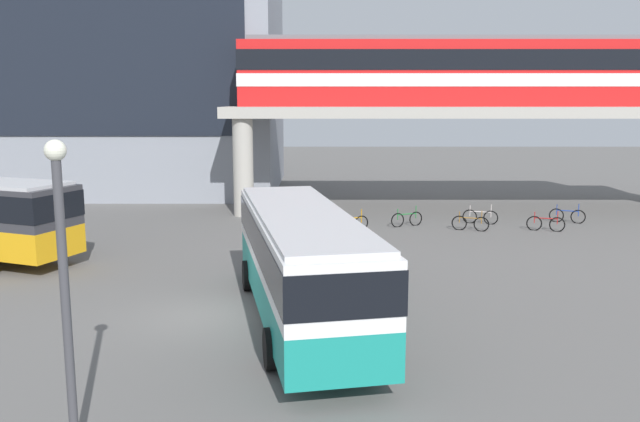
# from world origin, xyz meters

# --- Properties ---
(ground_plane) EXTENTS (120.00, 120.00, 0.00)m
(ground_plane) POSITION_xyz_m (0.00, 10.00, 0.00)
(ground_plane) COLOR #605E5B
(station_building) EXTENTS (27.23, 15.14, 15.28)m
(station_building) POSITION_xyz_m (-13.18, 28.46, 7.64)
(station_building) COLOR gray
(station_building) RESTS_ON ground_plane
(elevated_platform) EXTENTS (28.14, 6.27, 5.88)m
(elevated_platform) POSITION_xyz_m (12.17, 19.20, 5.01)
(elevated_platform) COLOR #ADA89E
(elevated_platform) RESTS_ON ground_plane
(train) EXTENTS (25.27, 2.96, 3.84)m
(train) POSITION_xyz_m (11.55, 19.20, 7.85)
(train) COLOR red
(train) RESTS_ON elevated_platform
(bus_main) EXTENTS (4.59, 11.32, 3.22)m
(bus_main) POSITION_xyz_m (2.94, -0.58, 1.99)
(bus_main) COLOR teal
(bus_main) RESTS_ON ground_plane
(bicycle_brown) EXTENTS (1.72, 0.62, 1.04)m
(bicycle_brown) POSITION_xyz_m (10.73, 12.67, 0.36)
(bicycle_brown) COLOR black
(bicycle_brown) RESTS_ON ground_plane
(bicycle_blue) EXTENTS (1.66, 0.78, 1.04)m
(bicycle_blue) POSITION_xyz_m (16.20, 14.75, 0.36)
(bicycle_blue) COLOR black
(bicycle_blue) RESTS_ON ground_plane
(bicycle_green) EXTENTS (1.67, 0.77, 1.04)m
(bicycle_green) POSITION_xyz_m (7.80, 13.78, 0.36)
(bicycle_green) COLOR black
(bicycle_green) RESTS_ON ground_plane
(bicycle_orange) EXTENTS (1.66, 0.78, 1.04)m
(bicycle_orange) POSITION_xyz_m (5.00, 12.66, 0.36)
(bicycle_orange) COLOR black
(bicycle_orange) RESTS_ON ground_plane
(bicycle_silver) EXTENTS (1.71, 0.63, 1.04)m
(bicycle_silver) POSITION_xyz_m (11.65, 14.47, 0.36)
(bicycle_silver) COLOR black
(bicycle_silver) RESTS_ON ground_plane
(bicycle_red) EXTENTS (1.73, 0.60, 1.04)m
(bicycle_red) POSITION_xyz_m (14.35, 12.59, 0.36)
(bicycle_red) COLOR black
(bicycle_red) RESTS_ON ground_plane
(pedestrian_walking_across) EXTENTS (0.45, 0.47, 1.58)m
(pedestrian_walking_across) POSITION_xyz_m (1.66, 11.20, 0.74)
(pedestrian_walking_across) COLOR #26262D
(pedestrian_walking_across) RESTS_ON ground_plane
(lamp_post) EXTENTS (0.36, 0.36, 5.62)m
(lamp_post) POSITION_xyz_m (-0.87, -7.71, 3.36)
(lamp_post) COLOR #3F3F44
(lamp_post) RESTS_ON ground_plane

